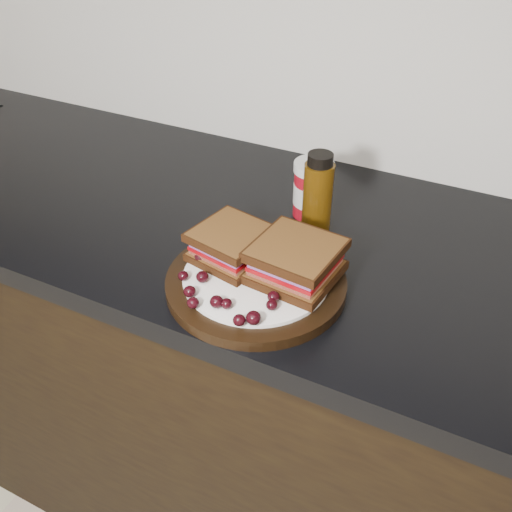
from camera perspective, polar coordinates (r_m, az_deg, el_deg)
The scene contains 29 objects.
base_cabinets at distance 1.36m, azimuth -1.57°, elevation -13.11°, with size 3.96×0.58×0.86m, color black.
countertop at distance 1.06m, azimuth -1.96°, elevation 2.85°, with size 3.98×0.60×0.04m, color black.
plate at distance 0.88m, azimuth 0.00°, elevation -2.66°, with size 0.28×0.28×0.02m, color black.
sandwich_left at distance 0.90m, azimuth -2.42°, elevation 1.19°, with size 0.11×0.11×0.05m, color brown, non-canonical shape.
sandwich_right at distance 0.86m, azimuth 3.98°, elevation -0.51°, with size 0.12×0.12×0.06m, color brown, non-canonical shape.
grape_0 at distance 0.87m, azimuth -7.29°, elevation -1.97°, with size 0.02×0.02×0.02m, color black.
grape_1 at distance 0.86m, azimuth -5.39°, elevation -2.09°, with size 0.02×0.02×0.02m, color black.
grape_2 at distance 0.84m, azimuth -6.65°, elevation -3.55°, with size 0.02×0.02×0.02m, color black.
grape_3 at distance 0.82m, azimuth -6.31°, elevation -4.69°, with size 0.02×0.02×0.02m, color black.
grape_4 at distance 0.81m, azimuth -3.97°, elevation -4.59°, with size 0.02×0.02×0.02m, color black.
grape_5 at distance 0.81m, azimuth -2.97°, elevation -4.78°, with size 0.02×0.02×0.02m, color black.
grape_6 at distance 0.79m, azimuth -1.69°, elevation -6.43°, with size 0.02×0.02×0.02m, color black.
grape_7 at distance 0.79m, azimuth -0.25°, elevation -6.20°, with size 0.02×0.02×0.02m, color black.
grape_8 at distance 0.81m, azimuth 1.59°, elevation -4.92°, with size 0.02×0.02×0.02m, color black.
grape_9 at distance 0.82m, azimuth 1.76°, elevation -4.09°, with size 0.02×0.02×0.02m, color black.
grape_10 at distance 0.83m, azimuth 4.48°, elevation -3.55°, with size 0.02×0.02×0.02m, color black.
grape_11 at distance 0.84m, azimuth 3.42°, elevation -3.19°, with size 0.02×0.02×0.02m, color black.
grape_12 at distance 0.85m, azimuth 5.01°, elevation -2.52°, with size 0.02×0.02×0.02m, color black.
grape_13 at distance 0.89m, azimuth 5.55°, elevation -0.82°, with size 0.02×0.02×0.01m, color black.
grape_14 at distance 0.93m, azimuth -0.23°, elevation 1.12°, with size 0.02×0.02×0.01m, color black.
grape_15 at distance 0.90m, azimuth -1.76°, elevation 0.09°, with size 0.02×0.02×0.02m, color black.
grape_16 at distance 0.91m, azimuth -3.58°, elevation 0.39°, with size 0.02×0.02×0.02m, color black.
grape_17 at distance 0.91m, azimuth -3.67°, elevation 0.37°, with size 0.02×0.02×0.02m, color black.
grape_18 at distance 0.90m, azimuth -5.56°, elevation -0.22°, with size 0.02×0.02×0.02m, color black.
grape_19 at distance 0.93m, azimuth -1.43°, elevation 1.54°, with size 0.02×0.02×0.02m, color black.
grape_20 at distance 0.89m, azimuth -2.55°, elevation -0.51°, with size 0.02×0.02×0.02m, color black.
grape_21 at distance 0.89m, azimuth -3.51°, elevation -0.43°, with size 0.02×0.02×0.01m, color black.
condiment_jar at distance 1.04m, azimuth 5.67°, elevation 6.65°, with size 0.07×0.07×0.11m, color maroon.
oil_bottle at distance 0.99m, azimuth 6.21°, elevation 6.36°, with size 0.05×0.05×0.14m, color #432906.
Camera 1 is at (0.43, 0.93, 1.47)m, focal length 40.00 mm.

